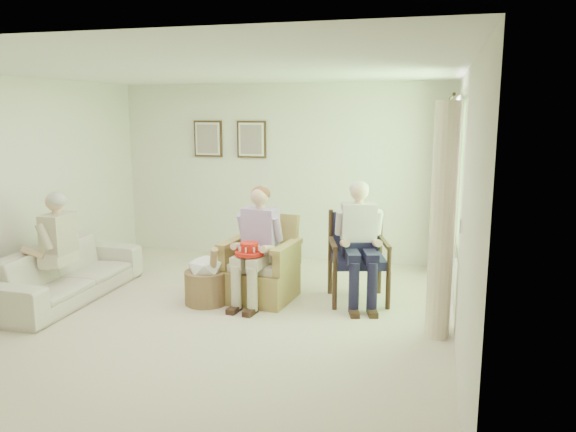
% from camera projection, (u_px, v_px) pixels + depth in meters
% --- Properties ---
extents(floor, '(5.50, 5.50, 0.00)m').
position_uv_depth(floor, '(212.00, 320.00, 6.01)').
color(floor, beige).
rests_on(floor, ground).
extents(back_wall, '(5.00, 0.04, 2.60)m').
position_uv_depth(back_wall, '(281.00, 172.00, 8.38)').
color(back_wall, silver).
rests_on(back_wall, ground).
extents(front_wall, '(5.00, 0.04, 2.60)m').
position_uv_depth(front_wall, '(17.00, 274.00, 3.16)').
color(front_wall, silver).
rests_on(front_wall, ground).
extents(left_wall, '(0.04, 5.50, 2.60)m').
position_uv_depth(left_wall, '(6.00, 191.00, 6.41)').
color(left_wall, silver).
rests_on(left_wall, ground).
extents(right_wall, '(0.04, 5.50, 2.60)m').
position_uv_depth(right_wall, '(462.00, 211.00, 5.13)').
color(right_wall, silver).
rests_on(right_wall, ground).
extents(ceiling, '(5.00, 5.50, 0.02)m').
position_uv_depth(ceiling, '(205.00, 70.00, 5.53)').
color(ceiling, white).
rests_on(ceiling, back_wall).
extents(window, '(0.13, 2.50, 1.63)m').
position_uv_depth(window, '(457.00, 167.00, 6.23)').
color(window, '#2D6B23').
rests_on(window, right_wall).
extents(curtain_left, '(0.34, 0.34, 2.30)m').
position_uv_depth(curtain_left, '(442.00, 222.00, 5.41)').
color(curtain_left, beige).
rests_on(curtain_left, ground).
extents(curtain_right, '(0.34, 0.34, 2.30)m').
position_uv_depth(curtain_right, '(442.00, 193.00, 7.27)').
color(curtain_right, beige).
rests_on(curtain_right, ground).
extents(framed_print_left, '(0.45, 0.05, 0.55)m').
position_uv_depth(framed_print_left, '(208.00, 139.00, 8.55)').
color(framed_print_left, '#382114').
rests_on(framed_print_left, back_wall).
extents(framed_print_right, '(0.45, 0.05, 0.55)m').
position_uv_depth(framed_print_right, '(251.00, 139.00, 8.37)').
color(framed_print_right, '#382114').
rests_on(framed_print_right, back_wall).
extents(wicker_armchair, '(0.77, 0.77, 0.99)m').
position_uv_depth(wicker_armchair, '(261.00, 273.00, 6.64)').
color(wicker_armchair, tan).
rests_on(wicker_armchair, ground).
extents(wood_armchair, '(0.66, 0.62, 1.01)m').
position_uv_depth(wood_armchair, '(360.00, 253.00, 6.59)').
color(wood_armchair, black).
rests_on(wood_armchair, ground).
extents(sofa, '(2.12, 0.83, 0.62)m').
position_uv_depth(sofa, '(66.00, 273.00, 6.66)').
color(sofa, beige).
rests_on(sofa, ground).
extents(person_wicker, '(0.40, 0.62, 1.33)m').
position_uv_depth(person_wicker, '(258.00, 238.00, 6.43)').
color(person_wicker, beige).
rests_on(person_wicker, ground).
extents(person_dark, '(0.40, 0.63, 1.39)m').
position_uv_depth(person_dark, '(358.00, 234.00, 6.38)').
color(person_dark, '#181732').
rests_on(person_dark, ground).
extents(person_sofa, '(0.42, 0.62, 1.27)m').
position_uv_depth(person_sofa, '(53.00, 242.00, 6.41)').
color(person_sofa, beige).
rests_on(person_sofa, ground).
extents(red_hat, '(0.32, 0.32, 0.14)m').
position_uv_depth(red_hat, '(249.00, 250.00, 6.26)').
color(red_hat, red).
rests_on(red_hat, person_wicker).
extents(hatbox, '(0.57, 0.57, 0.73)m').
position_uv_depth(hatbox, '(206.00, 280.00, 6.48)').
color(hatbox, tan).
rests_on(hatbox, ground).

